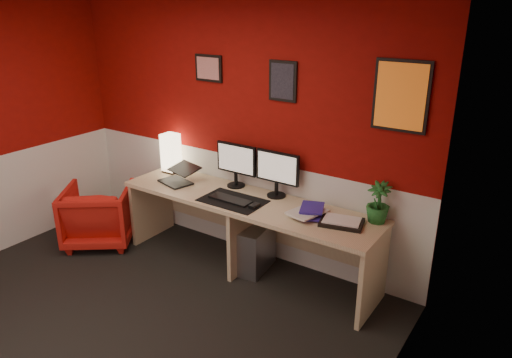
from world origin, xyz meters
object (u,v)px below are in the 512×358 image
laptop (175,173)px  armchair (99,215)px  monitor_right (277,167)px  potted_plant (378,202)px  zen_tray (342,222)px  pc_tower (257,248)px  shoji_lamp (171,154)px  monitor_left (236,158)px  desk (247,235)px

laptop → armchair: bearing=-139.7°
monitor_right → potted_plant: bearing=-0.4°
zen_tray → pc_tower: 1.01m
shoji_lamp → potted_plant: 2.29m
monitor_left → monitor_right: size_ratio=1.00×
laptop → zen_tray: 1.80m
zen_tray → pc_tower: size_ratio=0.78×
laptop → pc_tower: (0.94, 0.09, -0.61)m
shoji_lamp → armchair: shoji_lamp is taller
desk → armchair: (-1.64, -0.42, -0.05)m
monitor_left → laptop: bearing=-154.0°
monitor_right → armchair: 2.06m
monitor_left → pc_tower: size_ratio=1.29×
monitor_left → monitor_right: (0.47, 0.00, 0.00)m
laptop → zen_tray: bearing=16.7°
shoji_lamp → monitor_left: 0.83m
monitor_left → shoji_lamp: bearing=-177.2°
pc_tower → monitor_left: bearing=146.4°
desk → shoji_lamp: bearing=170.5°
zen_tray → potted_plant: 0.34m
shoji_lamp → monitor_left: bearing=2.8°
pc_tower → shoji_lamp: bearing=165.7°
shoji_lamp → laptop: shoji_lamp is taller
potted_plant → armchair: potted_plant is taller
shoji_lamp → armchair: 1.01m
desk → laptop: laptop is taller
laptop → armchair: (-0.79, -0.38, -0.52)m
desk → monitor_left: monitor_left is taller
desk → monitor_right: 0.72m
armchair → monitor_right: bearing=163.0°
monitor_left → desk: bearing=-38.3°
desk → potted_plant: 1.31m
desk → zen_tray: (0.95, 0.02, 0.38)m
desk → armchair: bearing=-165.4°
monitor_left → potted_plant: (1.46, -0.00, -0.11)m
monitor_right → pc_tower: (-0.09, -0.19, -0.80)m
desk → monitor_left: bearing=141.7°
shoji_lamp → armchair: (-0.52, -0.61, -0.61)m
armchair → potted_plant: bearing=156.1°
zen_tray → potted_plant: potted_plant is taller
shoji_lamp → monitor_right: (1.30, 0.04, 0.09)m
laptop → zen_tray: laptop is taller
pc_tower → monitor_right: bearing=56.0°
laptop → pc_tower: laptop is taller
desk → pc_tower: bearing=25.2°
desk → armchair: desk is taller
monitor_left → armchair: monitor_left is taller
desk → pc_tower: (0.09, 0.04, -0.14)m
shoji_lamp → laptop: 0.37m
desk → laptop: size_ratio=7.88×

